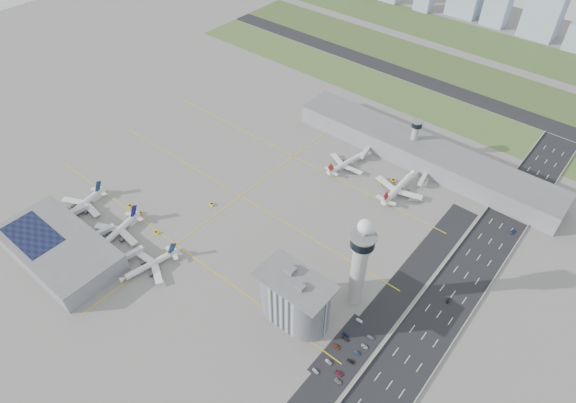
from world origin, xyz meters
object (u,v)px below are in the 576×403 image
Objects in this scene: jet_bridge_far_1 at (425,175)px; car_hw_2 at (512,232)px; car_lot_6 at (338,381)px; airplane_far_b at (400,184)px; airplane_near_c at (147,263)px; airplane_far_a at (347,161)px; tug_0 at (130,206)px; jet_bridge_near_1 at (95,237)px; airplane_near_a at (79,203)px; jet_bridge_near_0 at (69,216)px; tug_3 at (212,204)px; tug_4 at (380,182)px; car_lot_3 at (345,339)px; secondary_tower at (415,135)px; car_hw_1 at (448,301)px; car_lot_4 at (346,334)px; jet_bridge_near_2 at (123,260)px; jet_bridge_far_0 at (368,149)px; tug_2 at (156,232)px; tug_5 at (393,180)px; car_lot_0 at (316,371)px; car_lot_9 at (357,353)px; car_lot_7 at (339,373)px; car_lot_10 at (365,346)px; car_lot_1 at (328,362)px; control_tower at (360,260)px; admin_building at (295,298)px; car_lot_8 at (351,361)px; car_lot_2 at (336,347)px; airplane_near_b at (115,231)px.

jet_bridge_far_1 reaches higher than car_hw_2.
jet_bridge_far_1 is 3.32× the size of car_lot_6.
airplane_near_c is at bearing 152.72° from airplane_far_b.
tug_0 is (-90.43, -133.59, -4.45)m from airplane_far_a.
car_lot_6 is (177.16, 21.85, -2.26)m from jet_bridge_near_1.
airplane_near_a reaches higher than jet_bridge_near_0.
jet_bridge_near_0 is at bearing -43.60° from tug_3.
tug_4 reaches higher than car_lot_3.
secondary_tower reaches higher than car_hw_1.
jet_bridge_far_1 is 3.83× the size of car_lot_4.
airplane_near_a is at bearing -125.96° from secondary_tower.
car_lot_4 is at bearing -72.42° from secondary_tower.
jet_bridge_far_1 is 3.47× the size of car_lot_3.
jet_bridge_near_2 is 3.83× the size of car_lot_4.
jet_bridge_far_0 is 4.77× the size of tug_2.
car_lot_6 is at bearing 45.62° from tug_5.
car_lot_0 is at bearing -0.18° from jet_bridge_far_1.
car_lot_9 is at bearing -159.52° from airplane_far_b.
car_lot_7 is (62.80, -141.50, -0.31)m from tug_4.
tug_5 reaches higher than tug_2.
jet_bridge_near_1 is 180.50m from car_lot_9.
car_lot_10 is 1.04× the size of car_hw_1.
tug_0 is 174.40m from car_lot_0.
car_lot_7 is 15.46m from car_lot_9.
car_hw_1 is at bearing -18.75° from car_lot_1.
car_lot_1 is (141.76, -1.71, -0.22)m from tug_2.
jet_bridge_near_1 is 178.52m from car_lot_6.
car_hw_2 is (50.96, 110.78, -34.40)m from control_tower.
car_lot_7 is (20.07, -43.28, -34.43)m from control_tower.
jet_bridge_near_2 is at bearing 114.39° from car_lot_4.
airplane_near_a is (-167.38, -28.37, -9.56)m from admin_building.
secondary_tower is 99.73m from car_hw_2.
tug_5 is at bearing 25.52° from car_lot_3.
car_lot_7 is at bearing -113.17° from car_hw_1.
car_lot_6 is (95.42, -145.45, -4.74)m from airplane_far_a.
car_lot_6 is at bearing -71.56° from jet_bridge_near_2.
airplane_near_c is 13.03× the size of tug_0.
admin_building is 10.70× the size of car_lot_10.
secondary_tower is 8.58× the size of car_lot_0.
tug_2 is 0.78× the size of car_hw_1.
tug_4 is (66.57, 160.09, -4.54)m from airplane_near_c.
car_lot_8 is at bearing -66.49° from jet_bridge_near_2.
airplane_near_a is at bearing 95.45° from car_lot_7.
tug_5 is at bearing 22.07° from car_lot_7.
car_lot_2 is (139.88, 8.03, -0.31)m from tug_2.
car_lot_9 is at bearing -102.30° from car_lot_3.
car_lot_4 is (-0.00, 27.49, -0.01)m from car_lot_0.
airplane_near_a is at bearing 98.34° from car_lot_1.
airplane_near_b is (40.33, 0.01, 0.14)m from airplane_near_a.
jet_bridge_near_2 reaches higher than tug_4.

